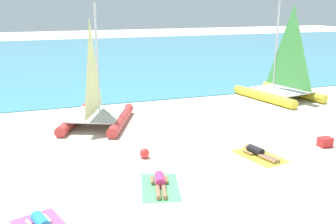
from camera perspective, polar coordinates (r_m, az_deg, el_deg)
ground_plane at (r=20.08m, az=-4.37°, el=0.06°), size 120.00×120.00×0.00m
ocean_water at (r=41.24m, az=-12.30°, el=7.75°), size 120.00×40.00×0.05m
sailboat_yellow at (r=23.37m, az=15.89°, el=3.89°), size 3.73×4.96×5.82m
sailboat_red at (r=17.95m, az=-10.20°, el=0.59°), size 4.00×4.76×5.31m
towel_center_left at (r=12.06m, az=-1.12°, el=-10.70°), size 1.54×2.11×0.01m
sunbather_center_left at (r=12.07m, az=-1.15°, el=-10.03°), size 0.77×1.55×0.30m
towel_center_right at (r=14.69m, az=12.95°, el=-6.17°), size 1.51×2.10×0.01m
sunbather_center_right at (r=14.69m, az=12.79°, el=-5.64°), size 0.74×1.56×0.30m
beach_ball at (r=14.16m, az=-3.38°, el=-5.89°), size 0.35×0.35×0.35m
cooler_box at (r=16.33m, az=21.55°, el=-4.02°), size 0.50×0.36×0.36m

